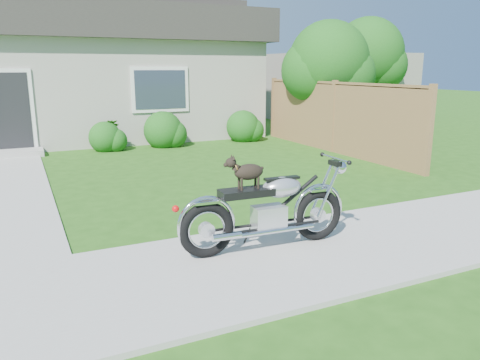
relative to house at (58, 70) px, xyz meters
name	(u,v)px	position (x,y,z in m)	size (l,w,h in m)	color
ground	(172,280)	(0.00, -11.99, -2.16)	(80.00, 80.00, 0.00)	#235114
sidewalk	(172,278)	(0.00, -11.99, -2.14)	(24.00, 2.20, 0.04)	#9E9B93
walkway	(15,188)	(-1.50, -6.99, -2.14)	(1.20, 8.00, 0.03)	#9E9B93
house	(58,70)	(0.00, 0.00, 0.00)	(12.60, 7.03, 4.50)	#B4AEA2
fence	(334,117)	(6.30, -6.24, -1.22)	(0.12, 6.62, 1.90)	olive
tree_near	(333,65)	(7.16, -4.97, 0.13)	(2.42, 2.33, 3.57)	#3D2B1C
tree_far	(371,57)	(10.97, -2.15, 0.46)	(2.71, 2.66, 4.09)	#3D2B1C
shrub_row	(105,136)	(0.77, -3.49, -1.74)	(11.23, 1.10, 1.10)	#1A5316
potted_plant_right	(112,135)	(0.96, -3.44, -1.74)	(0.47, 0.47, 0.84)	#30601A
motorcycle_with_dog	(268,208)	(1.32, -11.71, -1.61)	(2.22, 0.60, 1.17)	black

